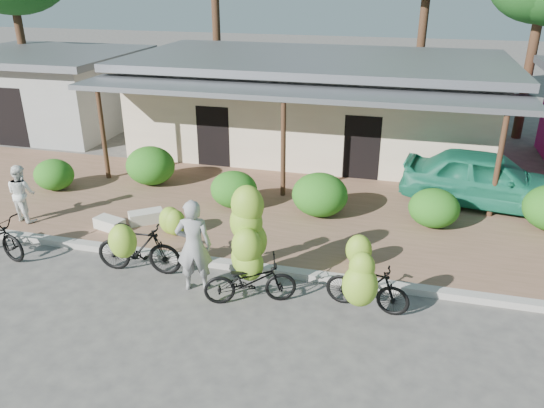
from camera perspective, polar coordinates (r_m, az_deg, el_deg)
The scene contains 21 objects.
ground at distance 10.21m, azimuth -7.06°, elevation -12.46°, with size 100.00×100.00×0.00m, color #484543.
sidewalk at distance 14.31m, azimuth 0.14°, elevation -0.87°, with size 60.00×6.00×0.12m, color #8F634D.
curb at distance 11.74m, azimuth -3.54°, elevation -6.66°, with size 60.00×0.25×0.15m, color #A8A399.
shop_main at distance 19.30m, azimuth 4.63°, elevation 10.74°, with size 13.00×8.50×3.35m.
shop_grey at distance 23.84m, azimuth -22.90°, elevation 11.21°, with size 7.00×6.00×3.15m.
hedge_0 at distance 16.77m, azimuth -22.40°, elevation 2.93°, with size 1.17×1.05×0.91m, color #285F15.
hedge_1 at distance 16.30m, azimuth -12.94°, elevation 4.04°, with size 1.48×1.33×1.15m, color #285F15.
hedge_2 at distance 14.35m, azimuth -4.12°, elevation 1.57°, with size 1.28×1.15×1.00m, color #285F15.
hedge_3 at distance 13.84m, azimuth 5.17°, elevation 1.00°, with size 1.46×1.32×1.14m, color #285F15.
hedge_4 at distance 13.80m, azimuth 17.03°, elevation -0.42°, with size 1.25×1.13×0.98m, color #285F15.
bike_left at distance 11.61m, azimuth -14.40°, elevation -4.56°, with size 1.93×1.23×1.44m.
bike_center at distance 10.45m, azimuth -2.52°, elevation -5.45°, with size 1.92×1.43×2.26m.
bike_right at distance 10.09m, azimuth 9.98°, elevation -8.59°, with size 1.68×1.27×1.54m.
loose_banana_a at distance 13.02m, azimuth -10.43°, elevation -1.95°, with size 0.53×0.45×0.67m, color #9FBD2F.
loose_banana_b at distance 13.10m, azimuth -10.87°, elevation -1.75°, with size 0.56×0.48×0.70m, color #9FBD2F.
loose_banana_c at distance 11.67m, azimuth 9.32°, elevation -4.91°, with size 0.57×0.48×0.71m, color #9FBD2F.
sack_near at distance 13.90m, azimuth -13.38°, elevation -1.35°, with size 0.85×0.40×0.30m, color beige.
sack_far at distance 13.79m, azimuth -17.08°, elevation -2.04°, with size 0.75×0.38×0.28m, color beige.
vendor at distance 10.71m, azimuth -8.41°, elevation -4.46°, with size 0.72×0.47×1.98m, color gray.
bystander at distance 14.86m, azimuth -25.34°, elevation 1.08°, with size 0.72×0.56×1.49m, color white.
teal_van at distance 15.46m, azimuth 22.08°, elevation 2.52°, with size 1.79×4.46×1.52m, color #1B7959.
Camera 1 is at (3.25, -7.62, 5.97)m, focal length 35.00 mm.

